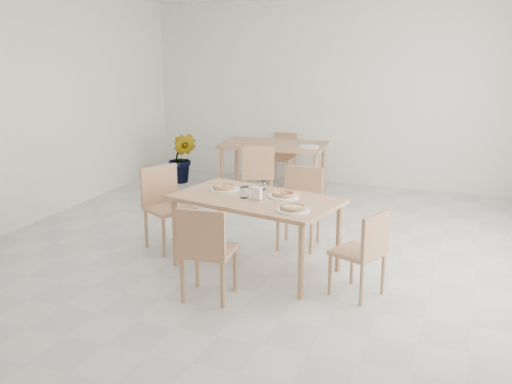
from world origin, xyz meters
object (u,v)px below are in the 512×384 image
(chair_south, at_px, (206,247))
(plate_mushroom, at_px, (293,210))
(main_table, at_px, (256,205))
(chair_north, at_px, (301,201))
(chair_back_n, at_px, (283,154))
(pizza_margherita, at_px, (224,187))
(tumbler_a, at_px, (244,192))
(potted_plant, at_px, (182,158))
(chair_east, at_px, (365,248))
(napkin_holder, at_px, (257,194))
(pizza_pepperoni, at_px, (284,194))
(chair_back_s, at_px, (258,172))
(chair_west, at_px, (165,201))
(second_table, at_px, (274,149))
(plate_empty, at_px, (309,147))
(plate_pepperoni, at_px, (284,196))
(pizza_mushroom, at_px, (293,207))
(tumbler_b, at_px, (263,185))
(plate_margherita, at_px, (224,189))

(chair_south, xyz_separation_m, plate_mushroom, (0.62, 0.56, 0.25))
(main_table, bearing_deg, chair_north, 88.04)
(chair_back_n, bearing_deg, pizza_margherita, -78.82)
(tumbler_a, bearing_deg, chair_back_n, 102.44)
(main_table, height_order, chair_north, chair_north)
(potted_plant, bearing_deg, chair_back_n, 24.37)
(chair_east, bearing_deg, napkin_holder, -77.27)
(main_table, bearing_deg, chair_back_n, 116.42)
(pizza_pepperoni, xyz_separation_m, potted_plant, (-2.63, 2.85, -0.38))
(chair_north, distance_m, chair_back_s, 1.55)
(napkin_holder, bearing_deg, chair_east, 6.90)
(chair_west, height_order, pizza_pepperoni, chair_west)
(chair_east, relative_size, potted_plant, 1.00)
(second_table, xyz_separation_m, plate_empty, (0.56, -0.10, 0.09))
(plate_pepperoni, bearing_deg, plate_empty, 100.66)
(potted_plant, bearing_deg, chair_north, -39.08)
(plate_pepperoni, bearing_deg, tumbler_a, -156.88)
(pizza_margherita, distance_m, napkin_holder, 0.51)
(plate_pepperoni, height_order, pizza_mushroom, pizza_mushroom)
(pizza_mushroom, relative_size, plate_empty, 0.95)
(main_table, relative_size, chair_south, 2.01)
(chair_south, distance_m, second_table, 3.79)
(chair_north, xyz_separation_m, chair_east, (0.94, -1.14, -0.04))
(plate_mushroom, distance_m, pizza_mushroom, 0.02)
(chair_south, bearing_deg, main_table, -105.08)
(potted_plant, bearing_deg, tumbler_b, -48.50)
(chair_south, xyz_separation_m, plate_pepperoni, (0.40, 0.97, 0.25))
(chair_east, relative_size, plate_pepperoni, 2.60)
(second_table, xyz_separation_m, potted_plant, (-1.57, 0.09, -0.26))
(tumbler_a, relative_size, plate_empty, 0.38)
(napkin_holder, xyz_separation_m, chair_back_n, (-0.95, 3.69, -0.36))
(chair_west, bearing_deg, plate_empty, 9.83)
(chair_north, distance_m, plate_margherita, 0.96)
(tumbler_a, bearing_deg, chair_west, 164.15)
(chair_back_s, bearing_deg, chair_east, 105.88)
(plate_margherita, height_order, tumbler_a, tumbler_a)
(tumbler_b, bearing_deg, napkin_holder, -78.03)
(chair_north, height_order, tumbler_a, chair_north)
(chair_east, distance_m, plate_pepperoni, 1.02)
(chair_east, height_order, pizza_mushroom, chair_east)
(chair_back_n, xyz_separation_m, potted_plant, (-1.47, -0.66, -0.04))
(chair_north, xyz_separation_m, chair_back_s, (-0.97, 1.20, -0.00))
(chair_east, height_order, tumbler_b, tumbler_b)
(chair_south, height_order, potted_plant, chair_south)
(main_table, distance_m, chair_south, 0.90)
(chair_east, bearing_deg, plate_mushroom, -65.18)
(main_table, bearing_deg, plate_mushroom, -20.51)
(chair_south, bearing_deg, second_table, -85.73)
(pizza_margherita, height_order, tumbler_b, tumbler_b)
(plate_pepperoni, bearing_deg, pizza_margherita, 175.29)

